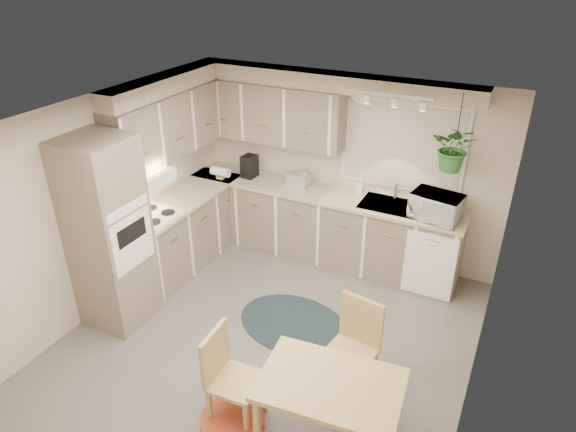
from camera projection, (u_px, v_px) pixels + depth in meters
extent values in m
plane|color=slate|center=(269.00, 339.00, 5.45)|extent=(4.20, 4.20, 0.00)
plane|color=silver|center=(265.00, 120.00, 4.33)|extent=(4.20, 4.20, 0.00)
cube|color=beige|center=(345.00, 167.00, 6.56)|extent=(4.00, 0.04, 2.40)
cube|color=beige|center=(109.00, 394.00, 3.23)|extent=(4.00, 0.04, 2.40)
cube|color=beige|center=(109.00, 201.00, 5.68)|extent=(0.04, 4.20, 2.40)
cube|color=beige|center=(487.00, 299.00, 4.11)|extent=(0.04, 4.20, 2.40)
cube|color=gray|center=(185.00, 231.00, 6.61)|extent=(0.60, 1.85, 0.90)
cube|color=gray|center=(320.00, 225.00, 6.75)|extent=(3.60, 0.60, 0.90)
cube|color=beige|center=(182.00, 198.00, 6.38)|extent=(0.64, 1.89, 0.04)
cube|color=beige|center=(321.00, 193.00, 6.52)|extent=(3.64, 0.64, 0.04)
cube|color=gray|center=(109.00, 234.00, 5.33)|extent=(0.65, 0.65, 2.10)
cube|color=white|center=(133.00, 241.00, 5.20)|extent=(0.02, 0.56, 0.58)
cube|color=gray|center=(172.00, 124.00, 6.11)|extent=(0.35, 2.00, 0.75)
cube|color=gray|center=(269.00, 113.00, 6.52)|extent=(2.00, 0.35, 0.75)
cube|color=beige|center=(166.00, 83.00, 5.90)|extent=(0.30, 2.00, 0.20)
cube|color=beige|center=(330.00, 81.00, 6.00)|extent=(3.60, 0.30, 0.20)
cube|color=white|center=(152.00, 216.00, 5.91)|extent=(0.52, 0.58, 0.02)
cube|color=white|center=(146.00, 179.00, 5.71)|extent=(0.40, 0.60, 0.14)
cube|color=beige|center=(402.00, 146.00, 6.07)|extent=(1.40, 0.02, 1.00)
cube|color=white|center=(402.00, 146.00, 6.08)|extent=(1.50, 0.02, 1.10)
cube|color=#B1B4BA|center=(390.00, 208.00, 6.19)|extent=(0.70, 0.48, 0.10)
cube|color=white|center=(429.00, 266.00, 5.93)|extent=(0.58, 0.02, 0.83)
cube|color=white|center=(396.00, 95.00, 5.32)|extent=(0.80, 0.04, 0.04)
cylinder|color=#DFC04E|center=(361.00, 92.00, 6.02)|extent=(0.30, 0.03, 0.30)
cube|color=tan|center=(329.00, 414.00, 4.14)|extent=(1.18, 0.85, 0.70)
cube|color=tan|center=(236.00, 380.00, 4.34)|extent=(0.45, 0.45, 0.91)
cube|color=tan|center=(349.00, 352.00, 4.61)|extent=(0.50, 0.50, 0.94)
ellipsoid|color=black|center=(293.00, 323.00, 5.67)|extent=(1.38, 1.11, 0.01)
cylinder|color=#AD4722|center=(232.00, 423.00, 4.42)|extent=(0.73, 0.73, 0.13)
imported|color=white|center=(436.00, 204.00, 5.78)|extent=(0.59, 0.39, 0.37)
imported|color=white|center=(360.00, 191.00, 6.44)|extent=(0.09, 0.18, 0.08)
imported|color=#2C6729|center=(454.00, 153.00, 5.45)|extent=(0.49, 0.54, 0.40)
cube|color=black|center=(249.00, 166.00, 6.86)|extent=(0.18, 0.22, 0.30)
cube|color=#B1B4BA|center=(298.00, 180.00, 6.63)|extent=(0.30, 0.18, 0.17)
cube|color=tan|center=(306.00, 179.00, 6.61)|extent=(0.10, 0.10, 0.21)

